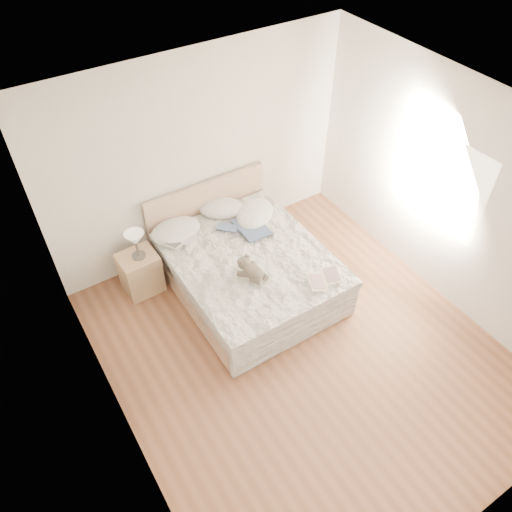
# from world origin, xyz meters

# --- Properties ---
(floor) EXTENTS (4.00, 4.50, 0.00)m
(floor) POSITION_xyz_m (0.00, 0.00, 0.00)
(floor) COLOR brown
(floor) RESTS_ON ground
(ceiling) EXTENTS (4.00, 4.50, 0.00)m
(ceiling) POSITION_xyz_m (0.00, 0.00, 2.70)
(ceiling) COLOR white
(ceiling) RESTS_ON ground
(wall_back) EXTENTS (4.00, 0.02, 2.70)m
(wall_back) POSITION_xyz_m (0.00, 2.25, 1.35)
(wall_back) COLOR silver
(wall_back) RESTS_ON ground
(wall_front) EXTENTS (4.00, 0.02, 2.70)m
(wall_front) POSITION_xyz_m (0.00, -2.25, 1.35)
(wall_front) COLOR silver
(wall_front) RESTS_ON ground
(wall_left) EXTENTS (0.02, 4.50, 2.70)m
(wall_left) POSITION_xyz_m (-2.00, 0.00, 1.35)
(wall_left) COLOR silver
(wall_left) RESTS_ON ground
(wall_right) EXTENTS (0.02, 4.50, 2.70)m
(wall_right) POSITION_xyz_m (2.00, 0.00, 1.35)
(wall_right) COLOR silver
(wall_right) RESTS_ON ground
(window) EXTENTS (0.02, 1.30, 1.10)m
(window) POSITION_xyz_m (1.99, 0.30, 1.45)
(window) COLOR white
(window) RESTS_ON wall_right
(bed) EXTENTS (1.72, 2.14, 1.00)m
(bed) POSITION_xyz_m (0.00, 1.19, 0.31)
(bed) COLOR tan
(bed) RESTS_ON floor
(nightstand) EXTENTS (0.46, 0.42, 0.56)m
(nightstand) POSITION_xyz_m (-1.13, 1.86, 0.28)
(nightstand) COLOR tan
(nightstand) RESTS_ON floor
(table_lamp) EXTENTS (0.28, 0.28, 0.37)m
(table_lamp) POSITION_xyz_m (-1.11, 1.85, 0.82)
(table_lamp) COLOR #46423D
(table_lamp) RESTS_ON nightstand
(pillow_left) EXTENTS (0.64, 0.45, 0.19)m
(pillow_left) POSITION_xyz_m (-0.56, 1.95, 0.64)
(pillow_left) COLOR white
(pillow_left) RESTS_ON bed
(pillow_middle) EXTENTS (0.72, 0.65, 0.18)m
(pillow_middle) POSITION_xyz_m (0.14, 2.03, 0.64)
(pillow_middle) COLOR silver
(pillow_middle) RESTS_ON bed
(pillow_right) EXTENTS (0.77, 0.73, 0.19)m
(pillow_right) POSITION_xyz_m (0.45, 1.70, 0.64)
(pillow_right) COLOR white
(pillow_right) RESTS_ON bed
(blouse) EXTENTS (0.53, 0.57, 0.02)m
(blouse) POSITION_xyz_m (0.27, 1.51, 0.63)
(blouse) COLOR navy
(blouse) RESTS_ON bed
(photo_book) EXTENTS (0.41, 0.37, 0.03)m
(photo_book) POSITION_xyz_m (-0.62, 1.76, 0.63)
(photo_book) COLOR silver
(photo_book) RESTS_ON bed
(childrens_book) EXTENTS (0.49, 0.41, 0.03)m
(childrens_book) POSITION_xyz_m (0.50, 0.32, 0.63)
(childrens_book) COLOR #FFF3CB
(childrens_book) RESTS_ON bed
(teddy_bear) EXTENTS (0.33, 0.40, 0.19)m
(teddy_bear) POSITION_xyz_m (-0.17, 0.77, 0.65)
(teddy_bear) COLOR brown
(teddy_bear) RESTS_ON bed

